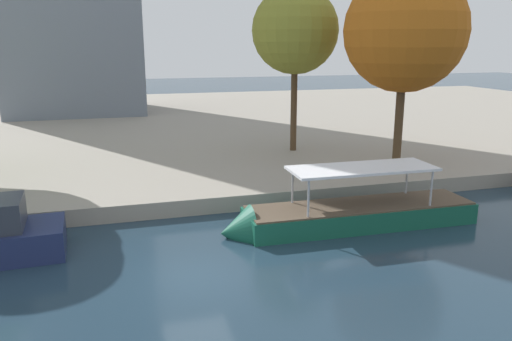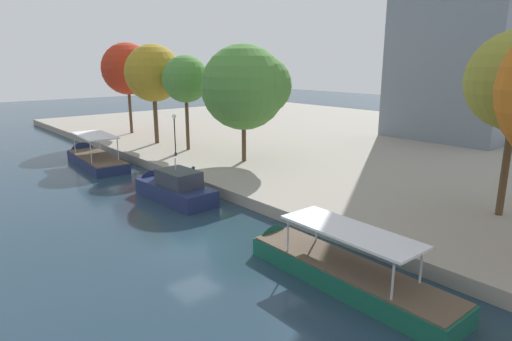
{
  "view_description": "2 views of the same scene",
  "coord_description": "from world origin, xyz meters",
  "px_view_note": "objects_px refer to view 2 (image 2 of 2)",
  "views": [
    {
      "loc": [
        -2.59,
        -16.88,
        8.32
      ],
      "look_at": [
        3.58,
        4.51,
        2.69
      ],
      "focal_mm": 35.27,
      "sensor_mm": 36.0,
      "label": 1
    },
    {
      "loc": [
        19.6,
        -12.04,
        10.26
      ],
      "look_at": [
        -1.76,
        6.22,
        3.21
      ],
      "focal_mm": 30.44,
      "sensor_mm": 36.0,
      "label": 2
    }
  ],
  "objects_px": {
    "motor_yacht_1": "(171,190)",
    "tree_4": "(187,77)",
    "tree_1": "(154,74)",
    "tour_boat_0": "(94,160)",
    "tour_boat_2": "(333,272)",
    "mooring_bollard_1": "(193,171)",
    "lamp_post": "(175,129)",
    "tree_5": "(248,87)",
    "tree_3": "(130,70)"
  },
  "relations": [
    {
      "from": "motor_yacht_1",
      "to": "tree_4",
      "type": "distance_m",
      "value": 17.24
    },
    {
      "from": "tree_1",
      "to": "tour_boat_0",
      "type": "bearing_deg",
      "value": -76.75
    },
    {
      "from": "tour_boat_2",
      "to": "tree_4",
      "type": "distance_m",
      "value": 31.32
    },
    {
      "from": "tree_4",
      "to": "tour_boat_0",
      "type": "bearing_deg",
      "value": -110.56
    },
    {
      "from": "tour_boat_2",
      "to": "tree_4",
      "type": "relative_size",
      "value": 1.2
    },
    {
      "from": "motor_yacht_1",
      "to": "mooring_bollard_1",
      "type": "distance_m",
      "value": 3.8
    },
    {
      "from": "tour_boat_0",
      "to": "tree_1",
      "type": "xyz_separation_m",
      "value": [
        -2.01,
        8.54,
        8.57
      ]
    },
    {
      "from": "tour_boat_0",
      "to": "lamp_post",
      "type": "bearing_deg",
      "value": -126.38
    },
    {
      "from": "tree_4",
      "to": "tree_5",
      "type": "relative_size",
      "value": 0.91
    },
    {
      "from": "tour_boat_0",
      "to": "motor_yacht_1",
      "type": "relative_size",
      "value": 1.41
    },
    {
      "from": "lamp_post",
      "to": "tree_3",
      "type": "height_order",
      "value": "tree_3"
    },
    {
      "from": "mooring_bollard_1",
      "to": "lamp_post",
      "type": "bearing_deg",
      "value": 159.33
    },
    {
      "from": "mooring_bollard_1",
      "to": "tree_1",
      "type": "relative_size",
      "value": 0.07
    },
    {
      "from": "tree_3",
      "to": "tree_1",
      "type": "bearing_deg",
      "value": -7.63
    },
    {
      "from": "tour_boat_2",
      "to": "mooring_bollard_1",
      "type": "xyz_separation_m",
      "value": [
        -18.3,
        3.73,
        0.94
      ]
    },
    {
      "from": "mooring_bollard_1",
      "to": "tree_3",
      "type": "xyz_separation_m",
      "value": [
        -25.02,
        6.4,
        7.93
      ]
    },
    {
      "from": "mooring_bollard_1",
      "to": "motor_yacht_1",
      "type": "bearing_deg",
      "value": -59.69
    },
    {
      "from": "tour_boat_0",
      "to": "tour_boat_2",
      "type": "relative_size",
      "value": 0.97
    },
    {
      "from": "mooring_bollard_1",
      "to": "tree_3",
      "type": "relative_size",
      "value": 0.07
    },
    {
      "from": "tree_1",
      "to": "mooring_bollard_1",
      "type": "bearing_deg",
      "value": -18.07
    },
    {
      "from": "tour_boat_2",
      "to": "mooring_bollard_1",
      "type": "height_order",
      "value": "tour_boat_2"
    },
    {
      "from": "tour_boat_2",
      "to": "tree_1",
      "type": "height_order",
      "value": "tree_1"
    },
    {
      "from": "tree_5",
      "to": "tree_3",
      "type": "bearing_deg",
      "value": -177.92
    },
    {
      "from": "tour_boat_0",
      "to": "lamp_post",
      "type": "relative_size",
      "value": 2.78
    },
    {
      "from": "tour_boat_0",
      "to": "tree_5",
      "type": "height_order",
      "value": "tree_5"
    },
    {
      "from": "tree_1",
      "to": "motor_yacht_1",
      "type": "bearing_deg",
      "value": -25.36
    },
    {
      "from": "tour_boat_2",
      "to": "tree_5",
      "type": "xyz_separation_m",
      "value": [
        -19.81,
        10.98,
        7.56
      ]
    },
    {
      "from": "tour_boat_2",
      "to": "tour_boat_0",
      "type": "bearing_deg",
      "value": 0.49
    },
    {
      "from": "lamp_post",
      "to": "tree_4",
      "type": "height_order",
      "value": "tree_4"
    },
    {
      "from": "motor_yacht_1",
      "to": "lamp_post",
      "type": "bearing_deg",
      "value": -34.81
    },
    {
      "from": "lamp_post",
      "to": "tree_3",
      "type": "relative_size",
      "value": 0.36
    },
    {
      "from": "lamp_post",
      "to": "tree_3",
      "type": "xyz_separation_m",
      "value": [
        -16.75,
        3.28,
        5.65
      ]
    },
    {
      "from": "tour_boat_0",
      "to": "tree_5",
      "type": "bearing_deg",
      "value": -135.12
    },
    {
      "from": "tree_1",
      "to": "tree_5",
      "type": "distance_m",
      "value": 14.5
    },
    {
      "from": "mooring_bollard_1",
      "to": "tree_5",
      "type": "height_order",
      "value": "tree_5"
    },
    {
      "from": "motor_yacht_1",
      "to": "tree_5",
      "type": "distance_m",
      "value": 13.2
    },
    {
      "from": "tour_boat_0",
      "to": "tour_boat_2",
      "type": "distance_m",
      "value": 32.11
    },
    {
      "from": "tree_5",
      "to": "mooring_bollard_1",
      "type": "bearing_deg",
      "value": -78.29
    },
    {
      "from": "tree_3",
      "to": "tree_5",
      "type": "relative_size",
      "value": 1.07
    },
    {
      "from": "lamp_post",
      "to": "tree_5",
      "type": "height_order",
      "value": "tree_5"
    },
    {
      "from": "motor_yacht_1",
      "to": "lamp_post",
      "type": "height_order",
      "value": "lamp_post"
    },
    {
      "from": "tour_boat_2",
      "to": "mooring_bollard_1",
      "type": "distance_m",
      "value": 18.7
    },
    {
      "from": "tree_4",
      "to": "tree_1",
      "type": "bearing_deg",
      "value": -171.26
    },
    {
      "from": "tour_boat_0",
      "to": "tree_3",
      "type": "height_order",
      "value": "tree_3"
    },
    {
      "from": "motor_yacht_1",
      "to": "lamp_post",
      "type": "relative_size",
      "value": 1.96
    },
    {
      "from": "lamp_post",
      "to": "tree_5",
      "type": "relative_size",
      "value": 0.39
    },
    {
      "from": "lamp_post",
      "to": "tree_3",
      "type": "distance_m",
      "value": 17.98
    },
    {
      "from": "mooring_bollard_1",
      "to": "tree_4",
      "type": "distance_m",
      "value": 13.99
    },
    {
      "from": "mooring_bollard_1",
      "to": "tree_3",
      "type": "distance_m",
      "value": 27.02
    },
    {
      "from": "tree_1",
      "to": "tree_4",
      "type": "bearing_deg",
      "value": 8.74
    }
  ]
}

